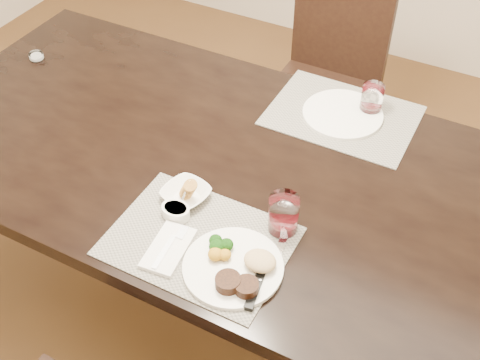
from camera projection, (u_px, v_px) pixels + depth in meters
The scene contains 14 objects.
ground_plane at pixel (225, 304), 2.31m from camera, with size 4.50×4.50×0.00m, color #472D16.
dining_table at pixel (221, 178), 1.84m from camera, with size 2.00×1.00×0.75m.
chair_far at pixel (328, 72), 2.55m from camera, with size 0.42×0.42×0.90m.
placemat_near at pixel (199, 241), 1.55m from camera, with size 0.46×0.34×0.00m, color gray.
placemat_far at pixel (342, 115), 1.93m from camera, with size 0.46×0.34×0.00m, color gray.
dinner_plate at pixel (237, 267), 1.47m from camera, with size 0.25×0.25×0.04m.
napkin_fork at pixel (169, 248), 1.53m from camera, with size 0.11×0.17×0.02m.
steak_knife at pixel (261, 281), 1.45m from camera, with size 0.05×0.27×0.01m.
cracker_bowl at pixel (186, 194), 1.65m from camera, with size 0.15×0.15×0.06m.
sauce_ramekin at pixel (176, 211), 1.60m from camera, with size 0.08×0.12×0.06m.
wine_glass_near at pixel (283, 216), 1.55m from camera, with size 0.08×0.08×0.11m.
far_plate at pixel (343, 114), 1.92m from camera, with size 0.26×0.26×0.01m, color white.
wine_glass_far at pixel (372, 100), 1.92m from camera, with size 0.07×0.07×0.10m.
salt_cellar at pixel (36, 56), 2.16m from camera, with size 0.05×0.05×0.02m.
Camera 1 is at (0.67, -1.15, 1.95)m, focal length 45.00 mm.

